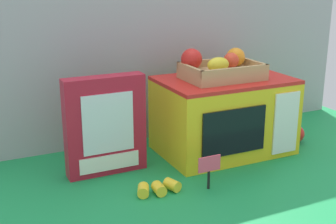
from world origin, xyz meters
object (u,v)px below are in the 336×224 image
(loose_toy_apple, at_px, (295,134))
(cookie_set_box, at_px, (105,126))
(food_groups_crate, at_px, (220,68))
(toy_microwave, at_px, (224,115))
(loose_toy_banana, at_px, (158,188))
(price_sign, at_px, (209,167))

(loose_toy_apple, bearing_deg, cookie_set_box, 176.18)
(food_groups_crate, xyz_separation_m, cookie_set_box, (-0.40, -0.01, -0.14))
(toy_microwave, distance_m, food_groups_crate, 0.16)
(toy_microwave, bearing_deg, loose_toy_apple, -9.42)
(cookie_set_box, height_order, loose_toy_banana, cookie_set_box)
(cookie_set_box, xyz_separation_m, loose_toy_apple, (0.70, -0.05, -0.12))
(toy_microwave, height_order, loose_toy_apple, toy_microwave)
(cookie_set_box, bearing_deg, loose_toy_apple, -3.82)
(food_groups_crate, height_order, loose_toy_banana, food_groups_crate)
(price_sign, distance_m, loose_toy_banana, 0.15)
(food_groups_crate, xyz_separation_m, price_sign, (-0.17, -0.24, -0.22))
(food_groups_crate, xyz_separation_m, loose_toy_apple, (0.30, -0.05, -0.26))
(loose_toy_banana, relative_size, loose_toy_apple, 2.04)
(food_groups_crate, height_order, loose_toy_apple, food_groups_crate)
(loose_toy_apple, bearing_deg, price_sign, -158.17)
(price_sign, height_order, loose_toy_apple, price_sign)
(toy_microwave, relative_size, food_groups_crate, 1.73)
(loose_toy_banana, xyz_separation_m, loose_toy_apple, (0.61, 0.15, 0.02))
(toy_microwave, xyz_separation_m, loose_toy_banana, (-0.33, -0.20, -0.11))
(loose_toy_banana, bearing_deg, toy_microwave, 30.61)
(toy_microwave, distance_m, price_sign, 0.31)
(price_sign, bearing_deg, cookie_set_box, 133.72)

